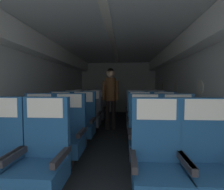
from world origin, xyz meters
The scene contains 22 objects.
ground centered at (0.00, 3.55, -0.01)m, with size 3.49×7.50×0.02m, color #23282D.
fuselage_shell centered at (0.00, 3.83, 1.58)m, with size 3.37×7.15×2.22m.
seat_a_left_aisle centered at (-0.55, 1.31, 0.44)m, with size 0.50×0.49×1.05m.
seat_a_right_aisle centered at (1.01, 1.30, 0.44)m, with size 0.50×0.49×1.05m.
seat_a_right_window centered at (0.56, 1.28, 0.44)m, with size 0.50×0.49×1.05m.
seat_b_left_window centered at (-1.03, 2.12, 0.44)m, with size 0.50×0.49×1.05m.
seat_b_left_aisle centered at (-0.56, 2.12, 0.44)m, with size 0.50×0.49×1.05m.
seat_b_right_aisle centered at (1.02, 2.12, 0.44)m, with size 0.50×0.49×1.05m.
seat_b_right_window centered at (0.56, 2.12, 0.44)m, with size 0.50×0.49×1.05m.
seat_c_left_window centered at (-1.02, 2.94, 0.44)m, with size 0.50×0.49×1.05m.
seat_c_left_aisle centered at (-0.56, 2.96, 0.44)m, with size 0.50×0.49×1.05m.
seat_c_right_aisle centered at (1.03, 2.95, 0.44)m, with size 0.50×0.49×1.05m.
seat_c_right_window centered at (0.57, 2.95, 0.44)m, with size 0.50×0.49×1.05m.
seat_d_left_window centered at (-1.02, 3.76, 0.44)m, with size 0.50×0.49×1.05m.
seat_d_left_aisle centered at (-0.55, 3.76, 0.44)m, with size 0.50×0.49×1.05m.
seat_d_right_aisle centered at (1.03, 3.79, 0.44)m, with size 0.50×0.49×1.05m.
seat_d_right_window centered at (0.55, 3.78, 0.44)m, with size 0.50×0.49×1.05m.
seat_e_left_window centered at (-1.03, 4.59, 0.44)m, with size 0.50×0.49×1.05m.
seat_e_left_aisle centered at (-0.55, 4.59, 0.44)m, with size 0.50×0.49×1.05m.
seat_e_right_aisle centered at (1.01, 4.60, 0.44)m, with size 0.50×0.49×1.05m.
seat_e_right_window centered at (0.56, 4.59, 0.44)m, with size 0.50×0.49×1.05m.
flight_attendant centered at (-0.10, 4.17, 1.01)m, with size 0.43×0.28×1.63m.
Camera 1 is at (0.25, -0.24, 1.17)m, focal length 26.83 mm.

